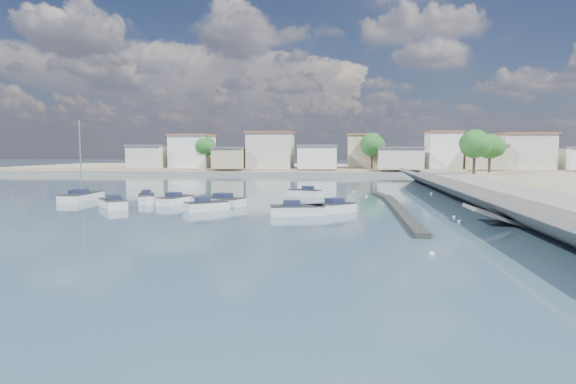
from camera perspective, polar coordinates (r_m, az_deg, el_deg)
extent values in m
plane|color=#293E52|center=(73.65, 5.08, 0.66)|extent=(400.00, 400.00, 0.00)
cube|color=slate|center=(49.45, 26.09, -0.90)|extent=(5.00, 90.00, 1.80)
cube|color=slate|center=(48.18, 21.20, -0.87)|extent=(4.17, 90.00, 2.86)
cube|color=slate|center=(39.60, 24.21, -2.90)|extent=(5.31, 3.50, 1.94)
cube|color=black|center=(44.02, 13.10, -2.14)|extent=(1.00, 26.00, 0.35)
cube|color=black|center=(57.83, 11.08, -0.44)|extent=(2.00, 8.05, 0.30)
cube|color=gray|center=(125.52, 5.77, 2.76)|extent=(160.00, 40.00, 1.40)
cube|color=slate|center=(104.56, 5.57, 2.16)|extent=(160.00, 2.50, 0.80)
cube|color=beige|center=(118.73, -16.16, 4.01)|extent=(8.00, 8.00, 5.00)
cube|color=#595960|center=(118.72, -16.19, 5.30)|extent=(8.48, 8.48, 0.35)
cube|color=white|center=(117.10, -11.27, 4.71)|extent=(9.00, 9.00, 7.50)
cube|color=#99513D|center=(117.16, -11.30, 6.63)|extent=(9.54, 9.54, 0.35)
cube|color=tan|center=(111.52, -6.82, 3.99)|extent=(7.00, 8.00, 4.50)
cube|color=#595960|center=(111.50, -6.84, 5.24)|extent=(7.42, 8.48, 0.35)
cube|color=beige|center=(111.72, -2.08, 4.92)|extent=(10.00, 9.00, 8.00)
cube|color=#99513D|center=(111.79, -2.09, 7.06)|extent=(10.60, 9.54, 0.35)
cube|color=white|center=(109.59, 3.55, 4.13)|extent=(8.50, 8.50, 5.00)
cube|color=#595960|center=(109.58, 3.55, 5.53)|extent=(9.01, 9.01, 0.35)
cube|color=tan|center=(112.48, 8.75, 4.74)|extent=(6.50, 7.50, 7.50)
cube|color=#99513D|center=(112.53, 8.77, 6.74)|extent=(6.89, 7.95, 0.35)
cube|color=beige|center=(109.08, 13.02, 3.88)|extent=(9.50, 9.00, 4.50)
cube|color=#595960|center=(109.06, 13.05, 5.15)|extent=(10.07, 9.54, 0.35)
cube|color=white|center=(113.55, 17.91, 4.69)|extent=(7.00, 8.00, 8.00)
cube|color=#99513D|center=(113.62, 17.97, 6.79)|extent=(7.42, 8.48, 0.35)
cube|color=tan|center=(113.44, 22.06, 3.81)|extent=(8.00, 9.00, 5.00)
cube|color=#595960|center=(113.43, 22.11, 5.16)|extent=(8.48, 9.54, 0.35)
cube|color=beige|center=(117.07, 26.21, 4.30)|extent=(10.50, 8.50, 7.50)
cube|color=#99513D|center=(117.12, 26.29, 6.21)|extent=(11.13, 9.01, 0.35)
cylinder|color=#38281E|center=(113.08, -9.78, 3.68)|extent=(0.44, 0.44, 3.38)
sphere|color=#1D571D|center=(113.06, -9.81, 5.37)|extent=(4.80, 4.80, 4.80)
sphere|color=#1D571D|center=(112.23, -9.45, 5.27)|extent=(3.60, 3.60, 3.60)
sphere|color=#1D571D|center=(113.70, -10.11, 5.44)|extent=(3.30, 3.30, 3.30)
cylinder|color=#38281E|center=(112.33, -0.49, 3.63)|extent=(0.44, 0.44, 2.93)
sphere|color=#1D571D|center=(112.29, -0.49, 5.11)|extent=(4.16, 4.16, 4.16)
sphere|color=#1D571D|center=(111.68, -0.12, 5.01)|extent=(3.12, 3.12, 3.12)
sphere|color=#1D571D|center=(112.76, -0.79, 5.17)|extent=(2.86, 2.86, 2.86)
cylinder|color=#38281E|center=(107.60, 9.89, 3.68)|extent=(0.44, 0.44, 3.60)
sphere|color=#1D571D|center=(107.58, 9.92, 5.57)|extent=(5.12, 5.12, 5.12)
sphere|color=#1D571D|center=(107.00, 10.45, 5.44)|extent=(3.84, 3.84, 3.84)
sphere|color=#1D571D|center=(108.02, 9.48, 5.66)|extent=(3.52, 3.52, 3.52)
cylinder|color=#38281E|center=(112.59, 17.98, 3.45)|extent=(0.44, 0.44, 3.15)
sphere|color=#1D571D|center=(112.57, 18.02, 5.03)|extent=(4.48, 4.48, 4.48)
sphere|color=#1D571D|center=(112.18, 18.49, 4.92)|extent=(3.36, 3.36, 3.36)
sphere|color=#1D571D|center=(112.85, 17.63, 5.12)|extent=(3.08, 3.08, 3.08)
cylinder|color=#38281E|center=(115.83, 25.87, 3.12)|extent=(0.44, 0.44, 2.70)
sphere|color=#1D571D|center=(115.80, 25.92, 4.44)|extent=(3.84, 3.84, 3.84)
sphere|color=#1D571D|center=(115.58, 26.33, 4.33)|extent=(2.88, 2.88, 2.88)
sphere|color=#1D571D|center=(115.94, 25.58, 4.51)|extent=(2.64, 2.64, 2.64)
cylinder|color=#38281E|center=(79.96, 21.17, 3.11)|extent=(0.44, 0.44, 3.15)
sphere|color=#1D571D|center=(79.94, 21.25, 5.34)|extent=(4.48, 4.48, 4.48)
sphere|color=#1D571D|center=(79.61, 21.93, 5.17)|extent=(3.36, 3.36, 3.36)
sphere|color=#1D571D|center=(80.18, 20.69, 5.46)|extent=(3.08, 3.08, 3.08)
cylinder|color=#38281E|center=(86.80, 22.75, 3.11)|extent=(0.44, 0.44, 2.93)
sphere|color=#1D571D|center=(86.78, 22.81, 5.02)|extent=(4.16, 4.16, 4.16)
sphere|color=#1D571D|center=(86.49, 23.40, 4.87)|extent=(3.12, 3.12, 3.12)
sphere|color=#1D571D|center=(86.98, 22.33, 5.12)|extent=(2.86, 2.86, 2.86)
cube|color=white|center=(49.09, -20.05, -1.43)|extent=(4.21, 4.64, 1.00)
cube|color=white|center=(50.98, -20.50, -1.22)|extent=(1.38, 1.38, 1.00)
cube|color=#262628|center=(49.04, -20.06, -0.85)|extent=(4.24, 4.66, 0.08)
cube|color=#1F2540|center=(48.58, -19.96, -0.62)|extent=(1.70, 1.75, 0.48)
cube|color=white|center=(44.62, -9.64, -1.82)|extent=(3.99, 3.68, 1.00)
cube|color=white|center=(45.30, -7.72, -1.69)|extent=(1.21, 1.21, 1.00)
cube|color=#262628|center=(44.57, -9.65, -1.18)|extent=(4.01, 3.70, 0.08)
cube|color=#1F2540|center=(44.39, -10.12, -0.90)|extent=(1.52, 1.49, 0.48)
cube|color=white|center=(48.45, -8.21, -1.26)|extent=(5.77, 4.07, 1.00)
cube|color=white|center=(49.94, -10.29, -1.11)|extent=(1.88, 1.88, 1.00)
cube|color=#262628|center=(48.40, -8.21, -0.67)|extent=(5.79, 4.11, 0.08)
cube|color=#1F2540|center=(48.04, -7.72, -0.42)|extent=(2.00, 1.82, 0.48)
cube|color=white|center=(42.71, 5.08, -2.07)|extent=(4.65, 4.49, 1.00)
cube|color=white|center=(41.46, 3.03, -2.27)|extent=(1.38, 1.38, 1.00)
cube|color=#262628|center=(42.65, 5.08, -1.40)|extent=(4.67, 4.52, 0.08)
cube|color=#1F2540|center=(42.93, 5.55, -1.04)|extent=(1.80, 1.79, 0.48)
cube|color=white|center=(50.43, -13.09, -1.10)|extent=(2.93, 4.79, 1.00)
cube|color=white|center=(51.99, -11.86, -0.89)|extent=(1.70, 1.70, 1.00)
cube|color=#262628|center=(50.38, -13.10, -0.53)|extent=(2.96, 4.80, 0.08)
cube|color=#1F2540|center=(49.99, -13.41, -0.30)|extent=(1.42, 1.59, 0.48)
cube|color=white|center=(57.49, 2.02, -0.23)|extent=(4.32, 3.03, 1.00)
cube|color=white|center=(58.30, 0.52, -0.16)|extent=(1.48, 1.48, 1.00)
cube|color=#262628|center=(57.45, 2.03, 0.26)|extent=(4.34, 3.06, 0.08)
cube|color=#1F2540|center=(57.25, 2.38, 0.48)|extent=(1.50, 1.38, 0.48)
cube|color=white|center=(53.27, -16.43, -0.85)|extent=(3.03, 4.44, 1.00)
cube|color=white|center=(51.49, -16.46, -1.05)|extent=(1.45, 1.45, 1.00)
cube|color=#262628|center=(53.22, -16.44, -0.32)|extent=(3.06, 4.45, 0.08)
cube|color=#1F2540|center=(53.62, -16.44, -0.02)|extent=(1.37, 1.52, 0.48)
cube|color=white|center=(40.98, 1.08, -2.35)|extent=(4.86, 2.74, 1.00)
cube|color=white|center=(41.26, 3.80, -2.31)|extent=(1.75, 1.75, 1.00)
cube|color=#262628|center=(40.92, 1.08, -1.66)|extent=(4.86, 2.77, 0.08)
cube|color=#1F2540|center=(40.84, 0.45, -1.33)|extent=(1.58, 1.38, 0.48)
cube|color=white|center=(57.64, -23.24, -0.63)|extent=(2.57, 6.69, 1.00)
cube|color=white|center=(60.23, -22.01, -0.36)|extent=(2.19, 2.19, 1.00)
cube|color=#262628|center=(57.60, -23.26, -0.13)|extent=(2.61, 6.69, 0.08)
cube|color=#1F2540|center=(56.99, -23.56, 0.05)|extent=(1.47, 2.05, 0.48)
cylinder|color=silver|center=(57.41, -23.39, 3.85)|extent=(0.12, 0.12, 8.00)
cylinder|color=silver|center=(56.48, -23.82, 0.47)|extent=(0.22, 2.40, 0.08)
sphere|color=silver|center=(39.24, 19.67, -3.34)|extent=(0.31, 0.31, 0.31)
sphere|color=silver|center=(41.68, 19.13, -2.85)|extent=(0.31, 0.31, 0.31)
sphere|color=silver|center=(26.72, 16.67, -7.07)|extent=(0.31, 0.31, 0.31)
sphere|color=silver|center=(58.18, 9.24, -0.48)|extent=(0.31, 0.31, 0.31)
sphere|color=silver|center=(63.59, 7.82, 0.00)|extent=(0.31, 0.31, 0.31)
sphere|color=silver|center=(63.33, 16.62, -0.19)|extent=(0.31, 0.31, 0.31)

